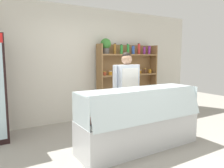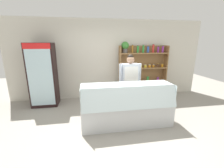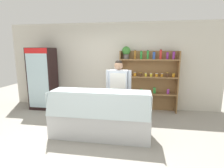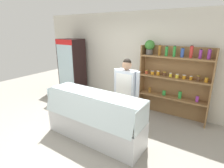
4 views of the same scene
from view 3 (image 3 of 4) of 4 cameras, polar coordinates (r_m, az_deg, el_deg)
ground_plane at (r=3.96m, az=-5.65°, el=-16.93°), size 12.00×12.00×0.00m
back_wall at (r=5.67m, az=-0.24°, el=5.87°), size 6.80×0.10×2.70m
drinks_fridge at (r=5.98m, az=-21.63°, el=1.66°), size 0.77×0.59×1.93m
shelving_unit at (r=5.39m, az=11.02°, el=2.72°), size 1.72×0.29×1.97m
deli_display_case at (r=3.88m, az=-3.98°, el=-12.39°), size 2.13×0.71×1.01m
shop_clerk at (r=4.39m, az=2.12°, el=-0.76°), size 0.64×0.25×1.62m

